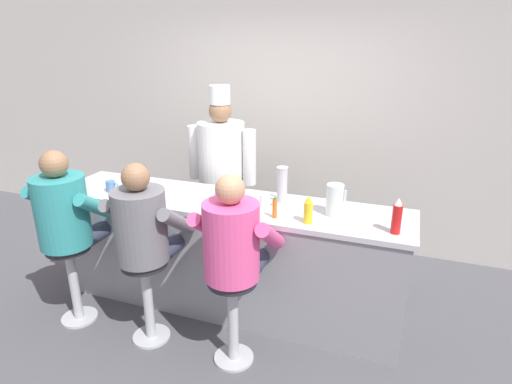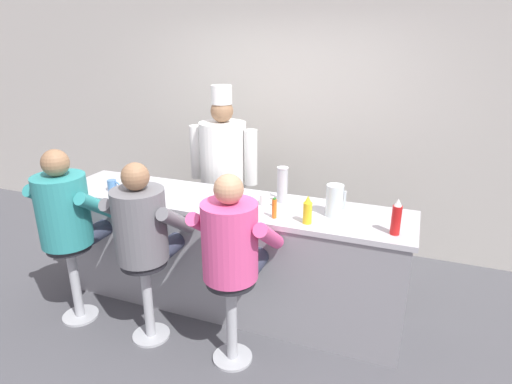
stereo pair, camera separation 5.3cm
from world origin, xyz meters
name	(u,v)px [view 2 (the right image)]	position (x,y,z in m)	size (l,w,h in m)	color
ground_plane	(212,324)	(0.00, 0.00, 0.00)	(20.00, 20.00, 0.00)	#4C4C51
wall_back	(283,122)	(0.00, 1.87, 1.35)	(10.00, 0.06, 2.70)	beige
diner_counter	(227,254)	(0.00, 0.33, 0.49)	(2.99, 0.65, 0.98)	gray
ketchup_bottle_red	(396,218)	(1.34, 0.16, 1.10)	(0.06, 0.06, 0.26)	red
mustard_bottle_yellow	(308,211)	(0.74, 0.12, 1.08)	(0.06, 0.06, 0.21)	yellow
hot_sauce_bottle_orange	(274,208)	(0.48, 0.13, 1.06)	(0.04, 0.04, 0.16)	orange
water_pitcher_clear	(335,200)	(0.89, 0.33, 1.10)	(0.15, 0.13, 0.24)	silver
breakfast_plate	(132,194)	(-0.78, 0.15, 1.00)	(0.28, 0.28, 0.05)	white
cereal_bowl	(222,197)	(-0.03, 0.33, 1.01)	(0.14, 0.14, 0.05)	#4C7FB7
coffee_mug_blue	(113,185)	(-1.02, 0.19, 1.03)	(0.12, 0.08, 0.09)	#4C7AB2
coffee_mug_white	(265,200)	(0.34, 0.35, 1.03)	(0.13, 0.08, 0.09)	white
cup_stack_steel	(282,185)	(0.44, 0.47, 1.13)	(0.09, 0.09, 0.29)	#B7BABF
diner_seated_teal	(67,215)	(-1.09, -0.27, 0.93)	(0.60, 0.59, 1.46)	#B2B5BA
diner_seated_grey	(143,230)	(-0.38, -0.28, 0.91)	(0.58, 0.57, 1.43)	#B2B5BA
diner_seated_pink	(232,246)	(0.32, -0.28, 0.91)	(0.58, 0.57, 1.43)	#B2B5BA
cook_in_whites_near	(223,170)	(-0.36, 1.05, 1.00)	(0.71, 0.46, 1.82)	#232328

